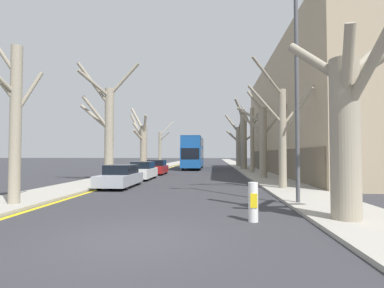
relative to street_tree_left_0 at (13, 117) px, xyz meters
The scene contains 21 objects.
ground_plane 7.81m from the street_tree_left_0, 33.99° to the right, with size 300.00×300.00×0.00m, color #333338.
sidewalk_left 46.22m from the street_tree_left_0, 90.68° to the left, with size 3.04×120.00×0.12m, color #A39E93.
sidewalk_right 47.79m from the street_tree_left_0, 75.23° to the left, with size 3.04×120.00×0.12m, color #A39E93.
building_facade_right 28.07m from the street_tree_left_0, 48.13° to the left, with size 10.08×31.83×12.11m.
kerb_line_stripe 46.23m from the street_tree_left_0, 88.57° to the left, with size 0.24×120.00×0.01m, color yellow.
street_tree_left_0 is the anchor object (origin of this frame).
street_tree_left_1 10.71m from the street_tree_left_0, 90.78° to the left, with size 4.51×2.50×8.89m.
street_tree_left_2 21.46m from the street_tree_left_0, 90.24° to the left, with size 2.56×3.23×7.40m.
street_tree_left_3 31.75m from the street_tree_left_0, 89.85° to the left, with size 2.23×2.56×6.99m.
street_tree_right_0 11.88m from the street_tree_left_0, ahead, with size 3.93×2.88×5.93m.
street_tree_right_1 13.23m from the street_tree_left_0, 28.30° to the left, with size 4.13×2.55×7.17m.
street_tree_right_2 18.28m from the street_tree_left_0, 49.89° to the left, with size 4.22×1.72×7.33m.
street_tree_right_3 24.08m from the street_tree_left_0, 60.45° to the left, with size 3.91×2.75×7.64m.
street_tree_right_4 30.82m from the street_tree_left_0, 67.87° to the left, with size 1.78×3.78×9.20m.
street_tree_right_5 38.62m from the street_tree_left_0, 72.38° to the left, with size 4.32×3.86×8.35m.
double_decker_bus 30.39m from the street_tree_left_0, 80.63° to the left, with size 2.48×11.06×4.30m.
parked_car_0 7.83m from the street_tree_left_0, 73.81° to the left, with size 1.78×4.53×1.37m.
parked_car_1 13.16m from the street_tree_left_0, 80.88° to the left, with size 1.71×4.26×1.42m.
parked_car_2 18.94m from the street_tree_left_0, 83.76° to the left, with size 1.84×3.95×1.44m.
lamp_post 11.17m from the street_tree_left_0, ahead, with size 1.40×0.20×9.12m.
traffic_bollard 9.57m from the street_tree_left_0, 11.81° to the right, with size 0.29×0.30×1.17m.
Camera 1 is at (1.96, -7.08, 2.02)m, focal length 28.00 mm.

